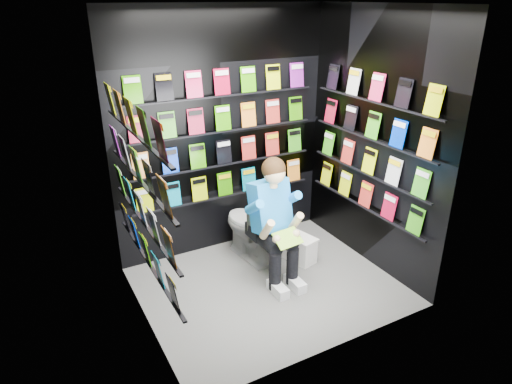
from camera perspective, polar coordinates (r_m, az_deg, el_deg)
floor at (r=4.63m, az=1.53°, el=-11.66°), size 2.40×2.40×0.00m
ceiling at (r=3.80m, az=1.98°, el=22.49°), size 2.40×2.40×0.00m
wall_back at (r=4.88m, az=-4.24°, el=7.13°), size 2.40×0.04×2.60m
wall_front at (r=3.27m, az=10.59°, el=-1.56°), size 2.40×0.04×2.60m
wall_left at (r=3.61m, az=-14.95°, el=0.48°), size 0.04×2.00×2.60m
wall_right at (r=4.72m, az=14.48°, el=5.90°), size 0.04×2.00×2.60m
comics_back at (r=4.85m, az=-4.10°, el=7.10°), size 2.10×0.06×1.37m
comics_left at (r=3.62m, az=-14.50°, el=0.65°), size 0.06×1.70×1.37m
comics_right at (r=4.70m, az=14.22°, el=5.92°), size 0.06×1.70×1.37m
toilet at (r=4.93m, az=-0.63°, el=-4.32°), size 0.49×0.79×0.73m
longbox at (r=4.99m, az=5.42°, el=-7.14°), size 0.28×0.39×0.27m
longbox_lid at (r=4.92m, az=5.48°, el=-5.67°), size 0.30×0.41×0.03m
reader at (r=4.45m, az=1.65°, el=-1.77°), size 0.59×0.80×1.38m
held_comic at (r=4.27m, az=3.99°, el=-5.77°), size 0.28×0.18×0.11m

